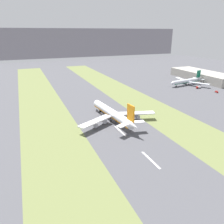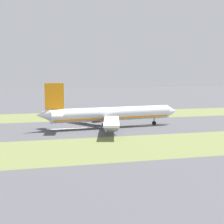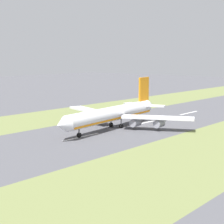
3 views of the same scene
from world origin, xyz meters
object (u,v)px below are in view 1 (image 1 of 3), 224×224
(terminal_building, at_px, (203,76))
(airplane_parked_apron, at_px, (187,81))
(apron_car, at_px, (217,92))
(airplane_main_jet, at_px, (113,114))
(service_truck, at_px, (199,87))

(terminal_building, relative_size, airplane_parked_apron, 1.76)
(airplane_parked_apron, bearing_deg, apron_car, -83.88)
(airplane_main_jet, bearing_deg, service_truck, 22.48)
(terminal_building, height_order, apron_car, terminal_building)
(service_truck, bearing_deg, apron_car, -77.74)
(airplane_parked_apron, relative_size, apron_car, 12.23)
(terminal_building, bearing_deg, service_truck, -137.70)
(service_truck, relative_size, apron_car, 1.29)
(airplane_parked_apron, height_order, apron_car, airplane_parked_apron)
(airplane_main_jet, bearing_deg, terminal_building, 28.08)
(airplane_main_jet, relative_size, terminal_building, 0.66)
(service_truck, bearing_deg, airplane_main_jet, -157.52)
(airplane_main_jet, relative_size, airplane_parked_apron, 1.17)
(terminal_building, relative_size, apron_car, 21.54)
(terminal_building, xyz_separation_m, apron_car, (-38.64, -62.77, -4.78))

